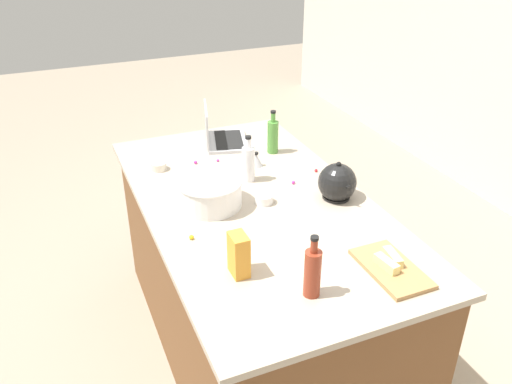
# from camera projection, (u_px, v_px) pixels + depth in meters

# --- Properties ---
(ground_plane) EXTENTS (12.00, 12.00, 0.00)m
(ground_plane) POSITION_uv_depth(u_px,v_px,m) (256.00, 344.00, 2.92)
(ground_plane) COLOR gray
(island_counter) EXTENTS (1.86, 1.01, 0.90)m
(island_counter) POSITION_uv_depth(u_px,v_px,m) (256.00, 278.00, 2.70)
(island_counter) COLOR brown
(island_counter) RESTS_ON ground
(laptop) EXTENTS (0.36, 0.30, 0.22)m
(laptop) POSITION_uv_depth(u_px,v_px,m) (220.00, 136.00, 3.05)
(laptop) COLOR #B7B7BC
(laptop) RESTS_ON island_counter
(mixing_bowl_large) EXTENTS (0.30, 0.30, 0.13)m
(mixing_bowl_large) POSITION_uv_depth(u_px,v_px,m) (210.00, 192.00, 2.42)
(mixing_bowl_large) COLOR white
(mixing_bowl_large) RESTS_ON island_counter
(bottle_olive) EXTENTS (0.06, 0.06, 0.24)m
(bottle_olive) POSITION_uv_depth(u_px,v_px,m) (273.00, 136.00, 2.91)
(bottle_olive) COLOR #4C8C38
(bottle_olive) RESTS_ON island_counter
(bottle_soy) EXTENTS (0.06, 0.06, 0.25)m
(bottle_soy) POSITION_uv_depth(u_px,v_px,m) (313.00, 272.00, 1.86)
(bottle_soy) COLOR maroon
(bottle_soy) RESTS_ON island_counter
(bottle_vinegar) EXTENTS (0.06, 0.06, 0.24)m
(bottle_vinegar) POSITION_uv_depth(u_px,v_px,m) (248.00, 163.00, 2.62)
(bottle_vinegar) COLOR white
(bottle_vinegar) RESTS_ON island_counter
(kettle) EXTENTS (0.21, 0.18, 0.20)m
(kettle) POSITION_uv_depth(u_px,v_px,m) (337.00, 183.00, 2.47)
(kettle) COLOR black
(kettle) RESTS_ON island_counter
(cutting_board) EXTENTS (0.32, 0.18, 0.02)m
(cutting_board) POSITION_uv_depth(u_px,v_px,m) (391.00, 269.00, 2.02)
(cutting_board) COLOR #AD7F4C
(cutting_board) RESTS_ON island_counter
(butter_stick_left) EXTENTS (0.11, 0.05, 0.04)m
(butter_stick_left) POSITION_uv_depth(u_px,v_px,m) (386.00, 264.00, 2.00)
(butter_stick_left) COLOR #F4E58C
(butter_stick_left) RESTS_ON cutting_board
(butter_stick_right) EXTENTS (0.11, 0.05, 0.04)m
(butter_stick_right) POSITION_uv_depth(u_px,v_px,m) (392.00, 257.00, 2.04)
(butter_stick_right) COLOR #F4E58C
(butter_stick_right) RESTS_ON cutting_board
(ramekin_small) EXTENTS (0.08, 0.08, 0.04)m
(ramekin_small) POSITION_uv_depth(u_px,v_px,m) (159.00, 166.00, 2.76)
(ramekin_small) COLOR beige
(ramekin_small) RESTS_ON island_counter
(ramekin_medium) EXTENTS (0.10, 0.10, 0.05)m
(ramekin_medium) POSITION_uv_depth(u_px,v_px,m) (185.00, 180.00, 2.62)
(ramekin_medium) COLOR white
(ramekin_medium) RESTS_ON island_counter
(ramekin_wide) EXTENTS (0.08, 0.08, 0.04)m
(ramekin_wide) POSITION_uv_depth(u_px,v_px,m) (264.00, 199.00, 2.46)
(ramekin_wide) COLOR white
(ramekin_wide) RESTS_ON island_counter
(kitchen_timer) EXTENTS (0.07, 0.07, 0.08)m
(kitchen_timer) POSITION_uv_depth(u_px,v_px,m) (256.00, 160.00, 2.79)
(kitchen_timer) COLOR #B2B2B7
(kitchen_timer) RESTS_ON island_counter
(candy_bag) EXTENTS (0.09, 0.06, 0.17)m
(candy_bag) POSITION_uv_depth(u_px,v_px,m) (239.00, 255.00, 1.97)
(candy_bag) COLOR gold
(candy_bag) RESTS_ON island_counter
(candy_0) EXTENTS (0.02, 0.02, 0.02)m
(candy_0) POSITION_uv_depth(u_px,v_px,m) (271.00, 126.00, 3.27)
(candy_0) COLOR orange
(candy_0) RESTS_ON island_counter
(candy_1) EXTENTS (0.02, 0.02, 0.02)m
(candy_1) POSITION_uv_depth(u_px,v_px,m) (196.00, 162.00, 2.83)
(candy_1) COLOR #CC3399
(candy_1) RESTS_ON island_counter
(candy_2) EXTENTS (0.01, 0.01, 0.01)m
(candy_2) POSITION_uv_depth(u_px,v_px,m) (218.00, 160.00, 2.85)
(candy_2) COLOR #CC3399
(candy_2) RESTS_ON island_counter
(candy_3) EXTENTS (0.02, 0.02, 0.02)m
(candy_3) POSITION_uv_depth(u_px,v_px,m) (316.00, 170.00, 2.75)
(candy_3) COLOR red
(candy_3) RESTS_ON island_counter
(candy_4) EXTENTS (0.02, 0.02, 0.02)m
(candy_4) POSITION_uv_depth(u_px,v_px,m) (293.00, 182.00, 2.63)
(candy_4) COLOR #CC3399
(candy_4) RESTS_ON island_counter
(candy_5) EXTENTS (0.02, 0.02, 0.02)m
(candy_5) POSITION_uv_depth(u_px,v_px,m) (191.00, 237.00, 2.20)
(candy_5) COLOR yellow
(candy_5) RESTS_ON island_counter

